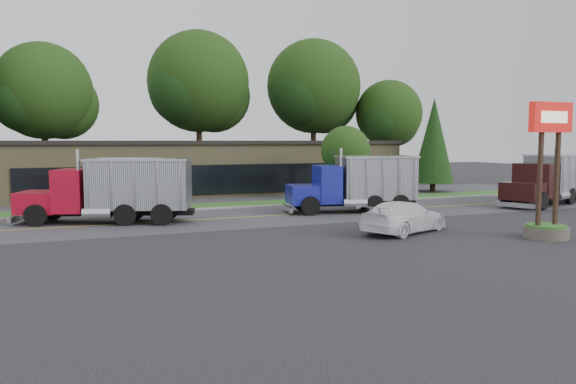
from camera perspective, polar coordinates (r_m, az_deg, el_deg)
name	(u,v)px	position (r m, az deg, el deg)	size (l,w,h in m)	color
ground	(306,246)	(23.10, 1.85, -5.46)	(140.00, 140.00, 0.00)	#38383D
road	(239,218)	(31.40, -5.03, -2.63)	(60.00, 8.00, 0.02)	#4D4D52
center_line	(239,218)	(31.40, -5.03, -2.63)	(60.00, 0.12, 0.01)	gold
curb	(218,209)	(35.39, -7.12, -1.76)	(60.00, 0.30, 0.12)	#9E9E99
grass_verge	(211,206)	(37.11, -7.87, -1.45)	(60.00, 3.40, 0.03)	#2B6121
far_parking	(193,199)	(41.93, -9.64, -0.71)	(60.00, 7.00, 0.02)	#4D4D52
strip_mall	(199,168)	(48.07, -8.99, 2.44)	(32.00, 12.00, 4.00)	#8C7D56
bilo_sign	(548,193)	(27.08, 24.87, -0.05)	(2.20, 1.90, 5.95)	#6B6054
tree_far_b	(45,96)	(54.87, -23.47, 8.95)	(9.07, 8.54, 12.94)	#382619
tree_far_c	(200,87)	(56.67, -8.95, 10.52)	(10.51, 9.90, 15.00)	#382619
tree_far_d	(314,91)	(59.78, 2.70, 10.20)	(10.39, 9.78, 14.83)	#382619
tree_far_e	(389,117)	(61.73, 10.26, 7.54)	(7.54, 7.10, 10.76)	#382619
evergreen_right	(434,140)	(48.59, 14.58, 5.10)	(3.46, 3.46, 7.86)	#382619
tree_verge	(346,153)	(40.68, 5.90, 3.96)	(3.76, 3.54, 5.36)	#382619
dump_truck_red	(117,188)	(30.54, -17.00, 0.35)	(9.06, 5.31, 3.36)	black
dump_truck_blue	(359,182)	(34.01, 7.20, 1.00)	(8.00, 4.05, 3.36)	black
dump_truck_maroon	(549,177)	(41.97, 25.01, 1.36)	(9.13, 5.39, 3.36)	black
rally_car	(404,217)	(26.80, 11.71, -2.49)	(2.07, 5.09, 1.48)	white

